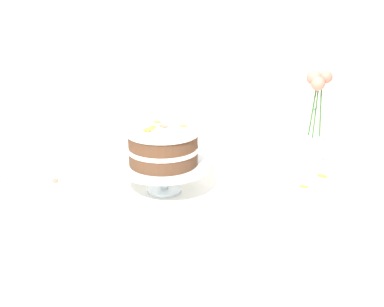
{
  "coord_description": "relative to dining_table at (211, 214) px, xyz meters",
  "views": [
    {
      "loc": [
        -0.2,
        -1.29,
        1.34
      ],
      "look_at": [
        -0.06,
        -0.01,
        0.86
      ],
      "focal_mm": 40.32,
      "sensor_mm": 36.0,
      "label": 1
    }
  ],
  "objects": [
    {
      "name": "loose_petal_2",
      "position": [
        0.31,
        -0.02,
        0.09
      ],
      "size": [
        0.04,
        0.03,
        0.0
      ],
      "primitive_type": "ellipsoid",
      "rotation": [
        0.0,
        0.0,
        5.85
      ],
      "color": "orange",
      "rests_on": "dining_table"
    },
    {
      "name": "dining_table",
      "position": [
        0.0,
        0.0,
        0.0
      ],
      "size": [
        1.4,
        1.0,
        0.74
      ],
      "color": "white",
      "rests_on": "ground"
    },
    {
      "name": "loose_petal_1",
      "position": [
        -0.52,
        0.12,
        0.09
      ],
      "size": [
        0.03,
        0.04,
        0.0
      ],
      "primitive_type": "ellipsoid",
      "rotation": [
        0.0,
        0.0,
        1.89
      ],
      "color": "#E56B51",
      "rests_on": "dining_table"
    },
    {
      "name": "flower_vase",
      "position": [
        0.41,
        0.18,
        0.23
      ],
      "size": [
        0.1,
        0.1,
        0.35
      ],
      "color": "silver",
      "rests_on": "dining_table"
    },
    {
      "name": "cake_stand",
      "position": [
        -0.15,
        -0.0,
        0.18
      ],
      "size": [
        0.29,
        0.29,
        0.1
      ],
      "color": "silver",
      "rests_on": "linen_napkin"
    },
    {
      "name": "loose_petal_0",
      "position": [
        0.4,
        0.06,
        0.1
      ],
      "size": [
        0.05,
        0.05,
        0.01
      ],
      "primitive_type": "ellipsoid",
      "rotation": [
        0.0,
        0.0,
        5.49
      ],
      "color": "orange",
      "rests_on": "dining_table"
    },
    {
      "name": "layer_cake",
      "position": [
        -0.15,
        -0.0,
        0.25
      ],
      "size": [
        0.22,
        0.22,
        0.13
      ],
      "color": "brown",
      "rests_on": "cake_stand"
    },
    {
      "name": "linen_napkin",
      "position": [
        -0.15,
        -0.0,
        0.09
      ],
      "size": [
        0.37,
        0.37,
        0.0
      ],
      "primitive_type": "cube",
      "rotation": [
        0.0,
        0.0,
        0.19
      ],
      "color": "white",
      "rests_on": "dining_table"
    }
  ]
}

